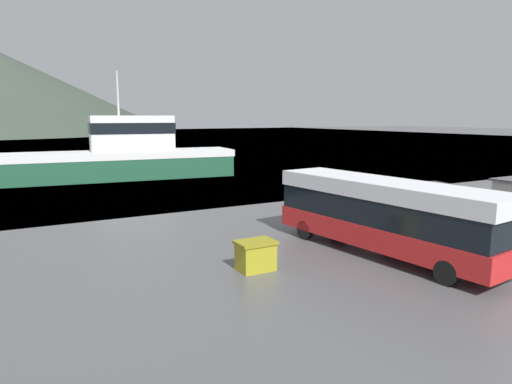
{
  "coord_description": "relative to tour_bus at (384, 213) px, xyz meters",
  "views": [
    {
      "loc": [
        -14.3,
        -4.27,
        5.81
      ],
      "look_at": [
        -3.23,
        15.77,
        2.0
      ],
      "focal_mm": 32.0,
      "sensor_mm": 36.0,
      "label": 1
    }
  ],
  "objects": [
    {
      "name": "water_surface",
      "position": [
        0.47,
        132.36,
        -1.78
      ],
      "size": [
        240.0,
        240.0,
        0.0
      ],
      "primitive_type": "plane",
      "color": "slate",
      "rests_on": "ground"
    },
    {
      "name": "storage_bin",
      "position": [
        -5.76,
        0.77,
        -1.2
      ],
      "size": [
        1.47,
        1.05,
        1.15
      ],
      "color": "olive",
      "rests_on": "ground"
    },
    {
      "name": "fishing_boat",
      "position": [
        -4.97,
        29.65,
        0.36
      ],
      "size": [
        23.84,
        7.05,
        9.89
      ],
      "rotation": [
        0.0,
        0.0,
        1.47
      ],
      "color": "#1E5138",
      "rests_on": "water_surface"
    },
    {
      "name": "tour_bus",
      "position": [
        0.0,
        0.0,
        0.0
      ],
      "size": [
        3.68,
        10.84,
        3.16
      ],
      "rotation": [
        0.0,
        0.0,
        0.11
      ],
      "color": "red",
      "rests_on": "ground"
    },
    {
      "name": "small_boat",
      "position": [
        -6.93,
        34.35,
        -1.3
      ],
      "size": [
        7.18,
        6.01,
        0.98
      ],
      "rotation": [
        0.0,
        0.0,
        4.08
      ],
      "color": "#19234C",
      "rests_on": "water_surface"
    },
    {
      "name": "delivery_van",
      "position": [
        4.69,
        1.21,
        -0.49
      ],
      "size": [
        2.91,
        5.54,
        2.45
      ],
      "rotation": [
        0.0,
        0.0,
        -0.16
      ],
      "color": "#2D2D33",
      "rests_on": "ground"
    }
  ]
}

